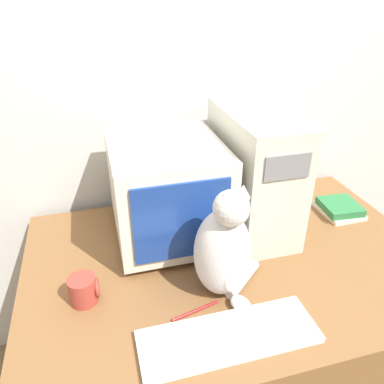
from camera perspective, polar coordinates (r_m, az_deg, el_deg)
The scene contains 9 objects.
wall_back at distance 1.59m, azimuth -0.04°, elevation 16.99°, with size 7.00×0.05×2.50m.
desk at distance 1.60m, azimuth 5.34°, elevation -20.24°, with size 1.42×0.93×0.74m.
crt_monitor at distance 1.35m, azimuth -3.76°, elevation 0.19°, with size 0.38×0.44×0.37m.
computer_tower at distance 1.42m, azimuth 9.33°, elevation 3.07°, with size 0.22×0.47×0.46m.
keyboard at distance 1.09m, azimuth 5.62°, elevation -21.04°, with size 0.49×0.16×0.02m.
cat at distance 1.12m, azimuth 5.00°, elevation -8.89°, with size 0.26×0.24×0.37m.
book_stack at distance 1.68m, azimuth 21.54°, elevation -2.31°, with size 0.16×0.18×0.05m.
pen at distance 1.15m, azimuth 0.54°, elevation -17.64°, with size 0.15×0.04×0.01m.
mug at distance 1.20m, azimuth -16.15°, elevation -14.12°, with size 0.09×0.08×0.09m.
Camera 1 is at (-0.41, -0.50, 1.58)m, focal length 35.00 mm.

